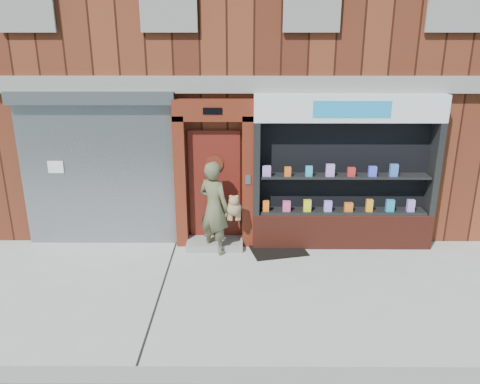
{
  "coord_description": "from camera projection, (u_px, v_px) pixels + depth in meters",
  "views": [
    {
      "loc": [
        -0.21,
        -6.78,
        3.98
      ],
      "look_at": [
        -0.25,
        1.0,
        1.39
      ],
      "focal_mm": 35.0,
      "sensor_mm": 36.0,
      "label": 1
    }
  ],
  "objects": [
    {
      "name": "ground",
      "position": [
        255.0,
        291.0,
        7.69
      ],
      "size": [
        80.0,
        80.0,
        0.0
      ],
      "primitive_type": "plane",
      "color": "#9E9E99",
      "rests_on": "ground"
    },
    {
      "name": "shutter_bay",
      "position": [
        97.0,
        160.0,
        8.99
      ],
      "size": [
        3.1,
        0.3,
        3.04
      ],
      "color": "gray",
      "rests_on": "ground"
    },
    {
      "name": "doormat",
      "position": [
        278.0,
        250.0,
        9.15
      ],
      "size": [
        1.18,
        0.95,
        0.03
      ],
      "primitive_type": "cube",
      "rotation": [
        0.0,
        0.0,
        0.23
      ],
      "color": "black",
      "rests_on": "ground"
    },
    {
      "name": "pharmacy_bay",
      "position": [
        344.0,
        180.0,
        8.97
      ],
      "size": [
        3.5,
        0.41,
        3.0
      ],
      "color": "maroon",
      "rests_on": "ground"
    },
    {
      "name": "red_door_bay",
      "position": [
        214.0,
        175.0,
        9.0
      ],
      "size": [
        1.52,
        0.58,
        2.9
      ],
      "color": "#611F10",
      "rests_on": "ground"
    },
    {
      "name": "building",
      "position": [
        250.0,
        36.0,
        12.11
      ],
      "size": [
        12.0,
        8.16,
        8.0
      ],
      "color": "#4E1E11",
      "rests_on": "ground"
    },
    {
      "name": "curb",
      "position": [
        259.0,
        379.0,
        5.63
      ],
      "size": [
        60.0,
        0.3,
        0.12
      ],
      "primitive_type": "cube",
      "color": "gray",
      "rests_on": "ground"
    },
    {
      "name": "woman",
      "position": [
        215.0,
        208.0,
        8.83
      ],
      "size": [
        0.92,
        0.74,
        1.81
      ],
      "color": "brown",
      "rests_on": "ground"
    }
  ]
}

